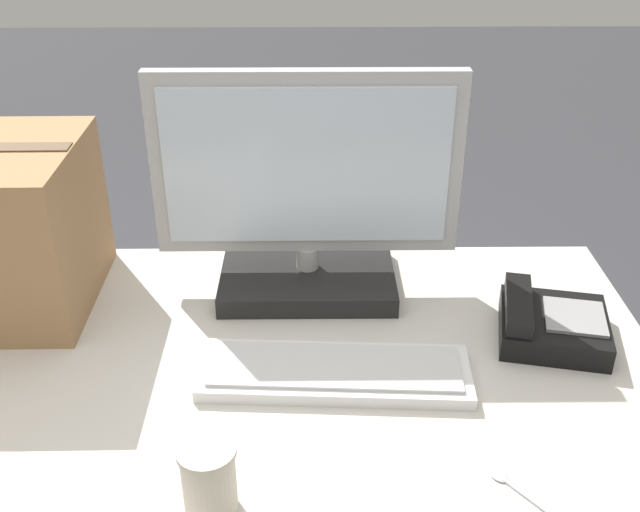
% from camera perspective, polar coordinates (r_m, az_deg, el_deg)
% --- Properties ---
extents(monitor, '(0.57, 0.25, 0.43)m').
position_cam_1_polar(monitor, '(1.42, -1.00, 3.92)').
color(monitor, black).
rests_on(monitor, office_desk).
extents(keyboard, '(0.45, 0.17, 0.03)m').
position_cam_1_polar(keyboard, '(1.24, 1.15, -8.97)').
color(keyboard, silver).
rests_on(keyboard, office_desk).
extents(desk_phone, '(0.22, 0.22, 0.08)m').
position_cam_1_polar(desk_phone, '(1.39, 17.09, -4.95)').
color(desk_phone, black).
rests_on(desk_phone, office_desk).
extents(paper_cup_right, '(0.08, 0.08, 0.11)m').
position_cam_1_polar(paper_cup_right, '(1.03, -8.47, -16.43)').
color(paper_cup_right, beige).
rests_on(paper_cup_right, office_desk).
extents(spoon, '(0.11, 0.13, 0.00)m').
position_cam_1_polar(spoon, '(1.10, 15.35, -17.16)').
color(spoon, '#B2B2B7').
rests_on(spoon, office_desk).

